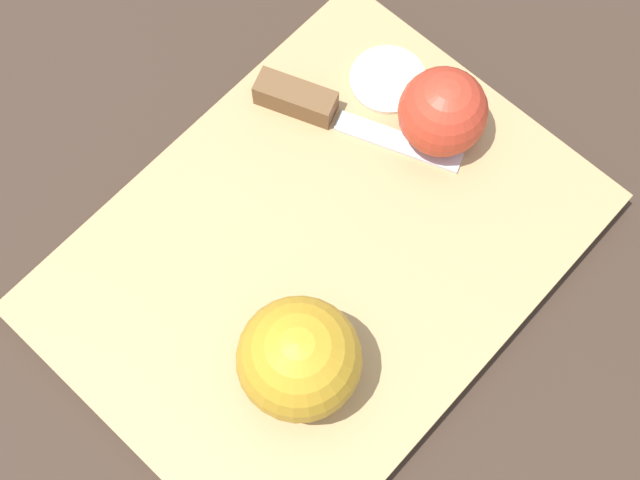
{
  "coord_description": "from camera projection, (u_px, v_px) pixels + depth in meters",
  "views": [
    {
      "loc": [
        -0.18,
        -0.13,
        0.62
      ],
      "look_at": [
        0.0,
        0.0,
        0.04
      ],
      "focal_mm": 50.0,
      "sensor_mm": 36.0,
      "label": 1
    }
  ],
  "objects": [
    {
      "name": "ground_plane",
      "position": [
        320.0,
        260.0,
        0.66
      ],
      "size": [
        4.0,
        4.0,
        0.0
      ],
      "primitive_type": "plane",
      "color": "#38281E"
    },
    {
      "name": "cutting_board",
      "position": [
        320.0,
        255.0,
        0.65
      ],
      "size": [
        0.41,
        0.33,
        0.02
      ],
      "color": "tan",
      "rests_on": "ground_plane"
    },
    {
      "name": "apple_half_left",
      "position": [
        299.0,
        359.0,
        0.57
      ],
      "size": [
        0.08,
        0.08,
        0.08
      ],
      "rotation": [
        0.0,
        0.0,
        6.2
      ],
      "color": "gold",
      "rests_on": "cutting_board"
    },
    {
      "name": "apple_slice",
      "position": [
        388.0,
        80.0,
        0.68
      ],
      "size": [
        0.06,
        0.06,
        0.0
      ],
      "color": "#EFE5C6",
      "rests_on": "cutting_board"
    },
    {
      "name": "knife",
      "position": [
        310.0,
        104.0,
        0.67
      ],
      "size": [
        0.05,
        0.16,
        0.02
      ],
      "rotation": [
        0.0,
        0.0,
        -1.35
      ],
      "color": "silver",
      "rests_on": "cutting_board"
    },
    {
      "name": "apple_half_right",
      "position": [
        443.0,
        112.0,
        0.64
      ],
      "size": [
        0.07,
        0.07,
        0.07
      ],
      "rotation": [
        0.0,
        0.0,
        4.63
      ],
      "color": "red",
      "rests_on": "cutting_board"
    }
  ]
}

